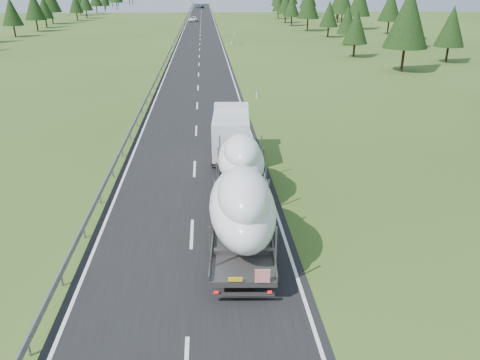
{
  "coord_description": "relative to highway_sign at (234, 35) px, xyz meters",
  "views": [
    {
      "loc": [
        0.89,
        -20.81,
        11.65
      ],
      "look_at": [
        2.6,
        2.14,
        1.99
      ],
      "focal_mm": 35.0,
      "sensor_mm": 36.0,
      "label": 1
    }
  ],
  "objects": [
    {
      "name": "marker_posts",
      "position": [
        -0.7,
        75.0,
        -1.27
      ],
      "size": [
        0.13,
        350.08,
        1.0
      ],
      "color": "silver",
      "rests_on": "ground"
    },
    {
      "name": "tree_line_left",
      "position": [
        -52.14,
        56.6,
        5.0
      ],
      "size": [
        14.07,
        325.71,
        12.17
      ],
      "color": "black",
      "rests_on": "ground"
    },
    {
      "name": "tree_line_right",
      "position": [
        32.27,
        37.66,
        4.87
      ],
      "size": [
        26.64,
        325.69,
        11.99
      ],
      "color": "black",
      "rests_on": "ground"
    },
    {
      "name": "distant_car_dark",
      "position": [
        -6.66,
        158.74,
        -1.07
      ],
      "size": [
        2.12,
        4.48,
        1.48
      ],
      "primitive_type": "imported",
      "rotation": [
        0.0,
        0.0,
        -0.09
      ],
      "color": "black",
      "rests_on": "ground"
    },
    {
      "name": "ground",
      "position": [
        -7.2,
        -80.0,
        -1.81
      ],
      "size": [
        400.0,
        400.0,
        0.0
      ],
      "primitive_type": "plane",
      "color": "#38551C",
      "rests_on": "ground"
    },
    {
      "name": "distant_car_blue",
      "position": [
        -8.92,
        162.04,
        -1.06
      ],
      "size": [
        1.7,
        4.57,
        1.49
      ],
      "primitive_type": "imported",
      "rotation": [
        0.0,
        0.0,
        -0.03
      ],
      "color": "navy",
      "rests_on": "ground"
    },
    {
      "name": "boat_truck",
      "position": [
        -4.6,
        -77.4,
        0.48
      ],
      "size": [
        3.65,
        19.34,
        4.48
      ],
      "color": "silver",
      "rests_on": "ground"
    },
    {
      "name": "distant_van",
      "position": [
        -9.7,
        65.53,
        -1.02
      ],
      "size": [
        2.99,
        5.82,
        1.57
      ],
      "primitive_type": "imported",
      "rotation": [
        0.0,
        0.0,
        -0.07
      ],
      "color": "white",
      "rests_on": "ground"
    },
    {
      "name": "highway_sign",
      "position": [
        0.0,
        0.0,
        0.0
      ],
      "size": [
        0.08,
        0.9,
        2.6
      ],
      "color": "slate",
      "rests_on": "ground"
    },
    {
      "name": "guardrail",
      "position": [
        -12.5,
        19.94,
        -1.21
      ],
      "size": [
        0.1,
        400.0,
        0.76
      ],
      "color": "slate",
      "rests_on": "ground"
    },
    {
      "name": "road_surface",
      "position": [
        -7.2,
        20.0,
        -1.8
      ],
      "size": [
        10.0,
        400.0,
        0.02
      ],
      "primitive_type": "cube",
      "color": "black",
      "rests_on": "ground"
    }
  ]
}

